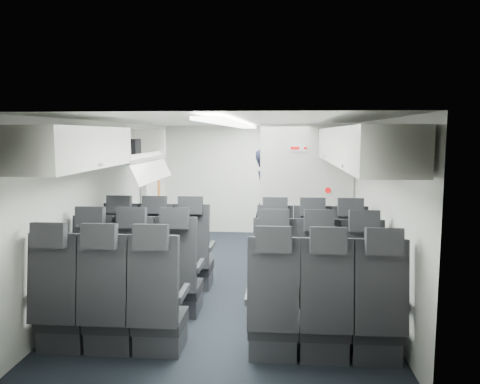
% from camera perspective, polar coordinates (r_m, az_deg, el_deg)
% --- Properties ---
extents(cabin_shell, '(3.41, 6.01, 2.16)m').
position_cam_1_polar(cabin_shell, '(6.41, -0.29, -0.67)').
color(cabin_shell, black).
rests_on(cabin_shell, ground).
extents(seat_row_front, '(3.33, 0.56, 1.24)m').
position_cam_1_polar(seat_row_front, '(6.03, -0.74, -8.15)').
color(seat_row_front, black).
rests_on(seat_row_front, cabin_shell).
extents(seat_row_mid, '(3.33, 0.56, 1.24)m').
position_cam_1_polar(seat_row_mid, '(5.17, -1.70, -10.76)').
color(seat_row_mid, black).
rests_on(seat_row_mid, cabin_shell).
extents(seat_row_rear, '(3.33, 0.56, 1.24)m').
position_cam_1_polar(seat_row_rear, '(4.33, -3.07, -14.39)').
color(seat_row_rear, black).
rests_on(seat_row_rear, cabin_shell).
extents(overhead_bin_left_rear, '(0.53, 1.80, 0.40)m').
position_cam_1_polar(overhead_bin_left_rear, '(4.75, -19.67, 5.12)').
color(overhead_bin_left_rear, silver).
rests_on(overhead_bin_left_rear, cabin_shell).
extents(overhead_bin_left_front_open, '(0.64, 1.70, 0.72)m').
position_cam_1_polar(overhead_bin_left_front_open, '(6.40, -13.51, 4.63)').
color(overhead_bin_left_front_open, '#9E9E93').
rests_on(overhead_bin_left_front_open, cabin_shell).
extents(overhead_bin_right_rear, '(0.53, 1.80, 0.40)m').
position_cam_1_polar(overhead_bin_right_rear, '(4.41, 15.82, 5.14)').
color(overhead_bin_right_rear, silver).
rests_on(overhead_bin_right_rear, cabin_shell).
extents(overhead_bin_right_front, '(0.53, 1.70, 0.40)m').
position_cam_1_polar(overhead_bin_right_front, '(6.14, 12.69, 5.71)').
color(overhead_bin_right_front, silver).
rests_on(overhead_bin_right_front, cabin_shell).
extents(bulkhead_partition, '(1.40, 0.15, 2.13)m').
position_cam_1_polar(bulkhead_partition, '(7.20, 8.06, -0.27)').
color(bulkhead_partition, silver).
rests_on(bulkhead_partition, cabin_shell).
extents(galley_unit, '(0.85, 0.52, 1.90)m').
position_cam_1_polar(galley_unit, '(9.12, 7.17, 0.48)').
color(galley_unit, '#939399').
rests_on(galley_unit, cabin_shell).
extents(boarding_door, '(0.12, 1.27, 1.86)m').
position_cam_1_polar(boarding_door, '(8.24, -10.76, -0.25)').
color(boarding_door, silver).
rests_on(boarding_door, cabin_shell).
extents(flight_attendant, '(0.61, 0.75, 1.76)m').
position_cam_1_polar(flight_attendant, '(7.71, 3.41, -1.21)').
color(flight_attendant, black).
rests_on(flight_attendant, ground).
extents(carry_on_bag, '(0.39, 0.28, 0.23)m').
position_cam_1_polar(carry_on_bag, '(6.23, -13.99, 5.24)').
color(carry_on_bag, black).
rests_on(carry_on_bag, overhead_bin_left_front_open).
extents(papers, '(0.19, 0.04, 0.13)m').
position_cam_1_polar(papers, '(7.65, 4.83, -0.38)').
color(papers, white).
rests_on(papers, flight_attendant).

